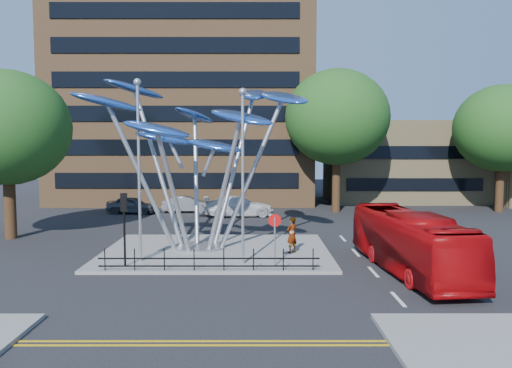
{
  "coord_description": "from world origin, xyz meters",
  "views": [
    {
      "loc": [
        1.1,
        -20.42,
        5.91
      ],
      "look_at": [
        1.13,
        4.0,
        3.88
      ],
      "focal_mm": 35.0,
      "sensor_mm": 36.0,
      "label": 1
    }
  ],
  "objects_px": {
    "street_lamp_left": "(139,154)",
    "parked_car_mid": "(187,204)",
    "tree_left": "(7,128)",
    "pedestrian": "(292,235)",
    "leaf_sculpture": "(197,125)",
    "parked_car_left": "(132,205)",
    "no_entry_sign_island": "(275,231)",
    "parked_car_right": "(239,206)",
    "street_lamp_right": "(243,160)",
    "traffic_light_island": "(124,214)",
    "tree_right": "(337,117)",
    "tree_far": "(502,128)",
    "red_bus": "(410,242)"
  },
  "relations": [
    {
      "from": "street_lamp_right",
      "to": "no_entry_sign_island",
      "type": "xyz_separation_m",
      "value": [
        1.5,
        -0.48,
        -3.28
      ]
    },
    {
      "from": "tree_right",
      "to": "street_lamp_left",
      "type": "bearing_deg",
      "value": -124.05
    },
    {
      "from": "tree_right",
      "to": "street_lamp_right",
      "type": "bearing_deg",
      "value": -111.54
    },
    {
      "from": "tree_right",
      "to": "parked_car_mid",
      "type": "bearing_deg",
      "value": -178.43
    },
    {
      "from": "parked_car_left",
      "to": "tree_right",
      "type": "bearing_deg",
      "value": -77.89
    },
    {
      "from": "leaf_sculpture",
      "to": "street_lamp_left",
      "type": "relative_size",
      "value": 1.45
    },
    {
      "from": "tree_right",
      "to": "parked_car_left",
      "type": "xyz_separation_m",
      "value": [
        -17.21,
        -1.1,
        -7.33
      ]
    },
    {
      "from": "no_entry_sign_island",
      "to": "tree_left",
      "type": "bearing_deg",
      "value": 154.93
    },
    {
      "from": "street_lamp_left",
      "to": "parked_car_right",
      "type": "bearing_deg",
      "value": 74.83
    },
    {
      "from": "street_lamp_left",
      "to": "street_lamp_right",
      "type": "distance_m",
      "value": 5.03
    },
    {
      "from": "no_entry_sign_island",
      "to": "red_bus",
      "type": "xyz_separation_m",
      "value": [
        6.14,
        -0.52,
        -0.43
      ]
    },
    {
      "from": "parked_car_mid",
      "to": "parked_car_right",
      "type": "bearing_deg",
      "value": -119.84
    },
    {
      "from": "street_lamp_right",
      "to": "no_entry_sign_island",
      "type": "relative_size",
      "value": 3.39
    },
    {
      "from": "street_lamp_left",
      "to": "parked_car_right",
      "type": "relative_size",
      "value": 1.58
    },
    {
      "from": "pedestrian",
      "to": "traffic_light_island",
      "type": "bearing_deg",
      "value": -21.96
    },
    {
      "from": "street_lamp_right",
      "to": "traffic_light_island",
      "type": "bearing_deg",
      "value": -174.81
    },
    {
      "from": "traffic_light_island",
      "to": "no_entry_sign_island",
      "type": "distance_m",
      "value": 7.05
    },
    {
      "from": "red_bus",
      "to": "parked_car_left",
      "type": "distance_m",
      "value": 25.67
    },
    {
      "from": "pedestrian",
      "to": "parked_car_mid",
      "type": "height_order",
      "value": "pedestrian"
    },
    {
      "from": "red_bus",
      "to": "tree_left",
      "type": "bearing_deg",
      "value": 154.5
    },
    {
      "from": "leaf_sculpture",
      "to": "parked_car_left",
      "type": "distance_m",
      "value": 17.07
    },
    {
      "from": "tree_right",
      "to": "no_entry_sign_island",
      "type": "relative_size",
      "value": 4.94
    },
    {
      "from": "tree_right",
      "to": "tree_far",
      "type": "height_order",
      "value": "tree_right"
    },
    {
      "from": "pedestrian",
      "to": "parked_car_mid",
      "type": "distance_m",
      "value": 18.07
    },
    {
      "from": "no_entry_sign_island",
      "to": "leaf_sculpture",
      "type": "bearing_deg",
      "value": 134.33
    },
    {
      "from": "tree_left",
      "to": "tree_far",
      "type": "xyz_separation_m",
      "value": [
        36.0,
        12.0,
        0.31
      ]
    },
    {
      "from": "tree_right",
      "to": "red_bus",
      "type": "bearing_deg",
      "value": -89.61
    },
    {
      "from": "tree_left",
      "to": "red_bus",
      "type": "xyz_separation_m",
      "value": [
        22.14,
        -8.0,
        -5.41
      ]
    },
    {
      "from": "parked_car_mid",
      "to": "parked_car_right",
      "type": "xyz_separation_m",
      "value": [
        4.5,
        -2.34,
        0.12
      ]
    },
    {
      "from": "leaf_sculpture",
      "to": "parked_car_left",
      "type": "height_order",
      "value": "leaf_sculpture"
    },
    {
      "from": "tree_left",
      "to": "tree_far",
      "type": "distance_m",
      "value": 37.95
    },
    {
      "from": "tree_left",
      "to": "red_bus",
      "type": "bearing_deg",
      "value": -19.88
    },
    {
      "from": "leaf_sculpture",
      "to": "parked_car_left",
      "type": "bearing_deg",
      "value": 116.67
    },
    {
      "from": "tree_right",
      "to": "pedestrian",
      "type": "distance_m",
      "value": 18.75
    },
    {
      "from": "tree_left",
      "to": "street_lamp_left",
      "type": "bearing_deg",
      "value": -34.38
    },
    {
      "from": "street_lamp_left",
      "to": "parked_car_mid",
      "type": "height_order",
      "value": "street_lamp_left"
    },
    {
      "from": "parked_car_left",
      "to": "parked_car_mid",
      "type": "relative_size",
      "value": 1.0
    },
    {
      "from": "tree_left",
      "to": "parked_car_left",
      "type": "height_order",
      "value": "tree_left"
    },
    {
      "from": "tree_left",
      "to": "pedestrian",
      "type": "bearing_deg",
      "value": -15.42
    },
    {
      "from": "red_bus",
      "to": "parked_car_left",
      "type": "bearing_deg",
      "value": 126.92
    },
    {
      "from": "tree_far",
      "to": "traffic_light_island",
      "type": "relative_size",
      "value": 3.16
    },
    {
      "from": "tree_far",
      "to": "leaf_sculpture",
      "type": "distance_m",
      "value": 28.53
    },
    {
      "from": "traffic_light_island",
      "to": "parked_car_left",
      "type": "distance_m",
      "value": 18.97
    },
    {
      "from": "no_entry_sign_island",
      "to": "parked_car_left",
      "type": "height_order",
      "value": "no_entry_sign_island"
    },
    {
      "from": "tree_left",
      "to": "parked_car_right",
      "type": "height_order",
      "value": "tree_left"
    },
    {
      "from": "street_lamp_left",
      "to": "street_lamp_right",
      "type": "height_order",
      "value": "street_lamp_left"
    },
    {
      "from": "leaf_sculpture",
      "to": "parked_car_mid",
      "type": "height_order",
      "value": "leaf_sculpture"
    },
    {
      "from": "street_lamp_left",
      "to": "traffic_light_island",
      "type": "bearing_deg",
      "value": -116.57
    },
    {
      "from": "no_entry_sign_island",
      "to": "red_bus",
      "type": "distance_m",
      "value": 6.17
    },
    {
      "from": "tree_far",
      "to": "red_bus",
      "type": "relative_size",
      "value": 1.09
    }
  ]
}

